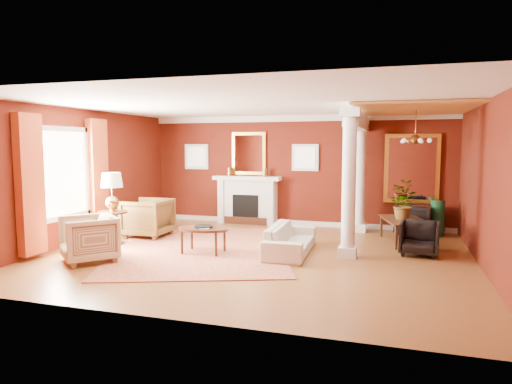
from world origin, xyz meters
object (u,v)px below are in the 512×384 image
(sofa, at_px, (290,234))
(dining_table, at_px, (406,224))
(armchair_leopard, at_px, (147,216))
(coffee_table, at_px, (203,230))
(armchair_stripe, at_px, (89,236))
(side_table, at_px, (112,196))

(sofa, xyz_separation_m, dining_table, (2.18, 1.67, 0.04))
(armchair_leopard, height_order, coffee_table, armchair_leopard)
(armchair_stripe, height_order, side_table, side_table)
(sofa, relative_size, armchair_stripe, 2.06)
(coffee_table, relative_size, dining_table, 0.69)
(sofa, distance_m, dining_table, 2.75)
(coffee_table, bearing_deg, dining_table, 29.77)
(dining_table, bearing_deg, sofa, 112.84)
(armchair_stripe, relative_size, dining_table, 0.63)
(armchair_leopard, xyz_separation_m, coffee_table, (1.91, -1.13, -0.03))
(sofa, bearing_deg, armchair_stripe, 114.52)
(dining_table, bearing_deg, armchair_stripe, 106.77)
(armchair_leopard, xyz_separation_m, side_table, (-0.26, -0.96, 0.55))
(sofa, relative_size, dining_table, 1.30)
(armchair_stripe, bearing_deg, coffee_table, 76.17)
(armchair_stripe, relative_size, coffee_table, 0.91)
(sofa, relative_size, coffee_table, 1.89)
(side_table, bearing_deg, armchair_leopard, 74.54)
(armchair_stripe, relative_size, side_table, 0.60)
(armchair_leopard, bearing_deg, dining_table, 99.87)
(sofa, xyz_separation_m, coffee_table, (-1.63, -0.51, 0.09))
(side_table, xyz_separation_m, dining_table, (5.98, 2.01, -0.63))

